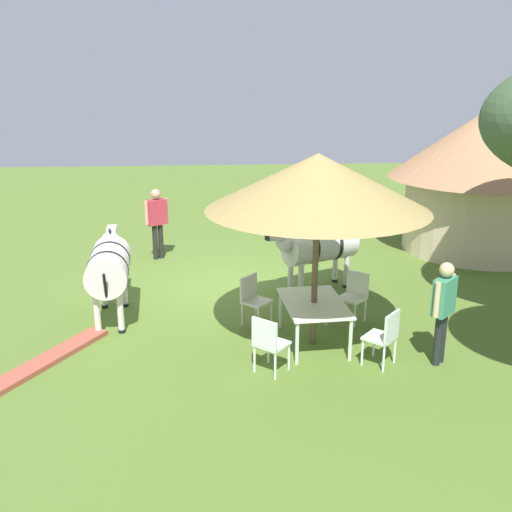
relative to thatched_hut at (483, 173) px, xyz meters
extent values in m
plane|color=#53712A|center=(2.46, -6.37, -1.98)|extent=(36.00, 36.00, 0.00)
cylinder|color=beige|center=(0.00, 0.00, -1.06)|extent=(3.68, 3.68, 1.85)
cone|color=#A57650|center=(0.00, 0.00, 0.72)|extent=(4.67, 4.67, 1.70)
cylinder|color=brown|center=(5.20, -5.11, -0.84)|extent=(0.10, 0.10, 2.28)
cone|color=#A2894E|center=(5.20, -5.11, 0.74)|extent=(3.52, 3.52, 0.88)
cube|color=silver|center=(5.20, -5.11, -1.26)|extent=(1.56, 1.07, 0.04)
cylinder|color=silver|center=(4.49, -4.74, -1.63)|extent=(0.06, 0.06, 0.70)
cylinder|color=silver|center=(5.86, -4.64, -1.63)|extent=(0.06, 0.06, 0.70)
cylinder|color=silver|center=(4.54, -5.58, -1.63)|extent=(0.06, 0.06, 0.70)
cylinder|color=silver|center=(5.92, -5.49, -1.63)|extent=(0.06, 0.06, 0.70)
cube|color=silver|center=(4.38, -5.99, -1.53)|extent=(0.61, 0.61, 0.04)
cube|color=silver|center=(4.26, -6.13, -1.31)|extent=(0.35, 0.33, 0.45)
cylinder|color=silver|center=(4.37, -5.73, -1.76)|extent=(0.04, 0.04, 0.45)
cylinder|color=silver|center=(4.65, -5.99, -1.76)|extent=(0.04, 0.04, 0.45)
cylinder|color=silver|center=(4.12, -5.99, -1.76)|extent=(0.04, 0.04, 0.45)
cylinder|color=silver|center=(4.40, -6.25, -1.76)|extent=(0.04, 0.04, 0.45)
cube|color=white|center=(6.10, -5.90, -1.53)|extent=(0.61, 0.61, 0.04)
cube|color=white|center=(6.25, -6.02, -1.31)|extent=(0.32, 0.36, 0.45)
cylinder|color=white|center=(5.84, -5.92, -1.76)|extent=(0.04, 0.04, 0.45)
cylinder|color=white|center=(6.09, -5.64, -1.76)|extent=(0.04, 0.04, 0.45)
cylinder|color=white|center=(6.11, -6.16, -1.76)|extent=(0.04, 0.04, 0.45)
cylinder|color=white|center=(6.36, -5.87, -1.76)|extent=(0.04, 0.04, 0.45)
cube|color=white|center=(6.01, -4.23, -1.53)|extent=(0.61, 0.61, 0.04)
cube|color=white|center=(6.14, -4.09, -1.31)|extent=(0.35, 0.33, 0.45)
cylinder|color=white|center=(6.03, -4.49, -1.76)|extent=(0.04, 0.04, 0.45)
cylinder|color=white|center=(5.75, -4.23, -1.76)|extent=(0.04, 0.04, 0.45)
cylinder|color=white|center=(6.27, -4.23, -1.76)|extent=(0.04, 0.04, 0.45)
cylinder|color=white|center=(5.99, -3.97, -1.76)|extent=(0.04, 0.04, 0.45)
cube|color=white|center=(4.35, -4.27, -1.53)|extent=(0.61, 0.61, 0.04)
cube|color=white|center=(4.21, -4.14, -1.31)|extent=(0.34, 0.34, 0.45)
cylinder|color=white|center=(4.61, -4.26, -1.76)|extent=(0.04, 0.04, 0.45)
cylinder|color=white|center=(4.34, -4.54, -1.76)|extent=(0.04, 0.04, 0.45)
cylinder|color=white|center=(4.35, -4.01, -1.76)|extent=(0.04, 0.04, 0.45)
cylinder|color=white|center=(4.09, -4.28, -1.76)|extent=(0.04, 0.04, 0.45)
cylinder|color=black|center=(6.10, -3.34, -1.58)|extent=(0.12, 0.12, 0.82)
cylinder|color=black|center=(6.00, -3.24, -1.58)|extent=(0.12, 0.12, 0.82)
cube|color=#3C8B6B|center=(6.05, -3.29, -0.87)|extent=(0.46, 0.46, 0.58)
cylinder|color=#D4BA8A|center=(6.22, -3.47, -0.86)|extent=(0.09, 0.09, 0.55)
cylinder|color=#D4BA8A|center=(5.87, -3.11, -0.86)|extent=(0.09, 0.09, 0.55)
sphere|color=#D4BA8A|center=(6.05, -3.29, -0.45)|extent=(0.22, 0.22, 0.22)
cylinder|color=black|center=(0.14, -8.01, -1.56)|extent=(0.13, 0.13, 0.86)
cylinder|color=black|center=(0.22, -8.14, -1.56)|extent=(0.13, 0.13, 0.86)
cube|color=#B42E40|center=(0.18, -8.07, -0.82)|extent=(0.43, 0.51, 0.61)
cylinder|color=tan|center=(0.04, -7.85, -0.81)|extent=(0.09, 0.09, 0.57)
cylinder|color=tan|center=(0.32, -8.30, -0.81)|extent=(0.09, 0.09, 0.57)
sphere|color=tan|center=(0.18, -8.07, -0.38)|extent=(0.23, 0.23, 0.23)
cylinder|color=silver|center=(3.92, -8.61, -0.95)|extent=(1.68, 0.85, 0.71)
cylinder|color=black|center=(4.24, -8.58, -0.95)|extent=(0.14, 0.73, 0.73)
cylinder|color=black|center=(3.63, -8.63, -0.95)|extent=(0.14, 0.73, 0.73)
cylinder|color=silver|center=(3.11, -8.68, -0.77)|extent=(0.58, 0.37, 0.52)
cube|color=silver|center=(2.83, -8.70, -0.61)|extent=(0.41, 0.21, 0.20)
cube|color=black|center=(2.65, -8.72, -0.64)|extent=(0.13, 0.13, 0.12)
cube|color=black|center=(3.11, -8.68, -0.57)|extent=(0.37, 0.07, 0.28)
cylinder|color=silver|center=(3.32, -8.86, -1.60)|extent=(0.11, 0.11, 0.77)
cylinder|color=black|center=(3.32, -8.86, -1.95)|extent=(0.13, 0.13, 0.06)
cylinder|color=silver|center=(3.29, -8.47, -1.60)|extent=(0.11, 0.11, 0.77)
cylinder|color=black|center=(3.29, -8.47, -1.95)|extent=(0.13, 0.13, 0.06)
cylinder|color=silver|center=(4.55, -8.75, -1.60)|extent=(0.11, 0.11, 0.77)
cylinder|color=black|center=(4.55, -8.75, -1.95)|extent=(0.13, 0.13, 0.06)
cylinder|color=silver|center=(4.52, -8.36, -1.60)|extent=(0.11, 0.11, 0.77)
cylinder|color=black|center=(4.52, -8.36, -1.95)|extent=(0.13, 0.13, 0.06)
cylinder|color=black|center=(4.78, -8.54, -1.05)|extent=(0.24, 0.07, 0.53)
cylinder|color=silver|center=(2.62, -4.56, -1.01)|extent=(1.28, 1.66, 0.72)
cylinder|color=black|center=(2.49, -4.28, -1.01)|extent=(0.70, 0.38, 0.73)
cylinder|color=black|center=(2.73, -4.80, -1.01)|extent=(0.70, 0.38, 0.73)
cylinder|color=silver|center=(2.93, -5.24, -0.83)|extent=(0.52, 0.64, 0.52)
cube|color=silver|center=(3.05, -5.49, -0.67)|extent=(0.33, 0.44, 0.20)
cube|color=black|center=(3.12, -5.66, -0.70)|extent=(0.16, 0.16, 0.12)
cube|color=black|center=(2.93, -5.24, -0.63)|extent=(0.19, 0.35, 0.28)
cylinder|color=silver|center=(3.03, -4.99, -1.63)|extent=(0.11, 0.11, 0.71)
cylinder|color=black|center=(3.03, -4.99, -1.95)|extent=(0.13, 0.13, 0.06)
cylinder|color=silver|center=(2.68, -5.16, -1.63)|extent=(0.11, 0.11, 0.71)
cylinder|color=black|center=(2.68, -5.16, -1.95)|extent=(0.13, 0.13, 0.06)
cylinder|color=silver|center=(2.56, -3.96, -1.63)|extent=(0.11, 0.11, 0.71)
cylinder|color=black|center=(2.56, -3.96, -1.95)|extent=(0.13, 0.13, 0.06)
cylinder|color=silver|center=(2.20, -4.12, -1.63)|extent=(0.11, 0.11, 0.71)
cylinder|color=black|center=(2.20, -4.12, -1.95)|extent=(0.13, 0.13, 0.06)
cylinder|color=black|center=(2.29, -3.83, -1.11)|extent=(0.14, 0.23, 0.53)
cylinder|color=silver|center=(-0.30, -4.10, -0.98)|extent=(1.65, 1.31, 0.68)
cylinder|color=black|center=(-0.03, -3.95, -0.98)|extent=(0.39, 0.65, 0.69)
cylinder|color=black|center=(-0.54, -4.22, -0.98)|extent=(0.39, 0.65, 0.69)
cylinder|color=silver|center=(-0.97, -4.45, -0.80)|extent=(0.62, 0.52, 0.51)
cube|color=silver|center=(-1.22, -4.58, -0.64)|extent=(0.44, 0.35, 0.20)
cube|color=black|center=(-1.38, -4.67, -0.67)|extent=(0.16, 0.16, 0.12)
cube|color=black|center=(-0.97, -4.45, -0.60)|extent=(0.34, 0.21, 0.28)
cylinder|color=silver|center=(-0.72, -4.53, -1.61)|extent=(0.11, 0.11, 0.75)
cylinder|color=black|center=(-0.72, -4.53, -1.95)|extent=(0.13, 0.13, 0.06)
cylinder|color=silver|center=(-0.90, -4.20, -1.61)|extent=(0.11, 0.11, 0.75)
cylinder|color=black|center=(-0.90, -4.20, -1.95)|extent=(0.13, 0.13, 0.06)
cylinder|color=silver|center=(0.29, -3.99, -1.61)|extent=(0.11, 0.11, 0.75)
cylinder|color=black|center=(0.29, -3.99, -1.95)|extent=(0.13, 0.13, 0.06)
cylinder|color=silver|center=(0.12, -3.66, -1.61)|extent=(0.11, 0.11, 0.75)
cylinder|color=black|center=(0.12, -3.66, -1.95)|extent=(0.13, 0.13, 0.06)
cylinder|color=black|center=(0.41, -3.72, -1.08)|extent=(0.23, 0.15, 0.53)
cube|color=#A74E3C|center=(5.71, -9.45, -1.94)|extent=(2.60, 1.73, 0.08)
camera|label=1|loc=(14.06, -6.75, 2.29)|focal=41.17mm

